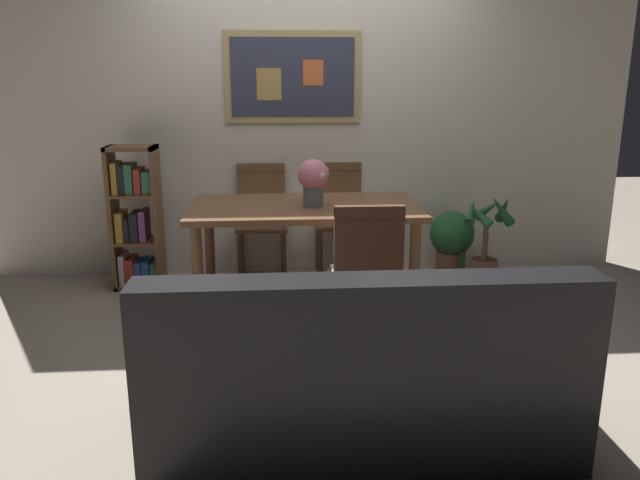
% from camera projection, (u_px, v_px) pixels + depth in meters
% --- Properties ---
extents(ground_plane, '(12.00, 12.00, 0.00)m').
position_uv_depth(ground_plane, '(321.00, 330.00, 3.94)').
color(ground_plane, tan).
extents(wall_back_with_painting, '(5.20, 0.14, 2.60)m').
position_uv_depth(wall_back_with_painting, '(308.00, 113.00, 4.90)').
color(wall_back_with_painting, silver).
rests_on(wall_back_with_painting, ground_plane).
extents(dining_table, '(1.53, 0.89, 0.74)m').
position_uv_depth(dining_table, '(304.00, 219.00, 4.15)').
color(dining_table, brown).
rests_on(dining_table, ground_plane).
extents(dining_chair_far_right, '(0.40, 0.41, 0.91)m').
position_uv_depth(dining_chair_far_right, '(339.00, 210.00, 4.98)').
color(dining_chair_far_right, brown).
rests_on(dining_chair_far_right, ground_plane).
extents(dining_chair_near_right, '(0.40, 0.41, 0.91)m').
position_uv_depth(dining_chair_near_right, '(366.00, 267.00, 3.46)').
color(dining_chair_near_right, brown).
rests_on(dining_chair_near_right, ground_plane).
extents(dining_chair_far_left, '(0.40, 0.41, 0.91)m').
position_uv_depth(dining_chair_far_left, '(262.00, 212.00, 4.90)').
color(dining_chair_far_left, brown).
rests_on(dining_chair_far_left, ground_plane).
extents(leather_couch, '(1.80, 0.84, 0.84)m').
position_uv_depth(leather_couch, '(358.00, 376.00, 2.67)').
color(leather_couch, black).
rests_on(leather_couch, ground_plane).
extents(bookshelf, '(0.36, 0.28, 1.09)m').
position_uv_depth(bookshelf, '(136.00, 222.00, 4.66)').
color(bookshelf, brown).
rests_on(bookshelf, ground_plane).
extents(potted_ivy, '(0.36, 0.36, 0.54)m').
position_uv_depth(potted_ivy, '(452.00, 240.00, 4.95)').
color(potted_ivy, brown).
rests_on(potted_ivy, ground_plane).
extents(potted_palm, '(0.39, 0.39, 0.78)m').
position_uv_depth(potted_palm, '(486.00, 246.00, 4.64)').
color(potted_palm, brown).
rests_on(potted_palm, ground_plane).
extents(flower_vase, '(0.21, 0.21, 0.31)m').
position_uv_depth(flower_vase, '(313.00, 179.00, 4.04)').
color(flower_vase, slate).
rests_on(flower_vase, dining_table).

